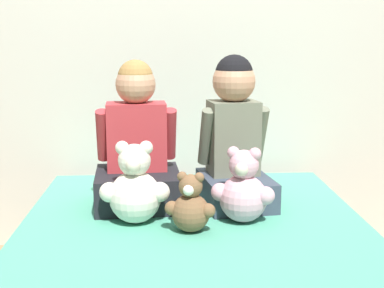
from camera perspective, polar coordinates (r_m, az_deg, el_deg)
wall_behind_bed at (r=2.89m, az=-0.74°, el=13.54°), size 8.00×0.06×2.50m
child_on_left at (r=2.31m, az=-5.89°, el=-0.55°), size 0.38×0.36×0.63m
child_on_right at (r=2.32m, az=4.53°, el=0.56°), size 0.33×0.40×0.65m
teddy_bear_held_by_left_child at (r=2.10m, az=-6.11°, el=-4.76°), size 0.27×0.21×0.33m
teddy_bear_held_by_right_child at (r=2.11m, az=5.49°, el=-4.98°), size 0.24×0.19×0.30m
teddy_bear_between_children at (r=2.01m, az=-0.15°, el=-6.71°), size 0.19×0.14×0.23m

